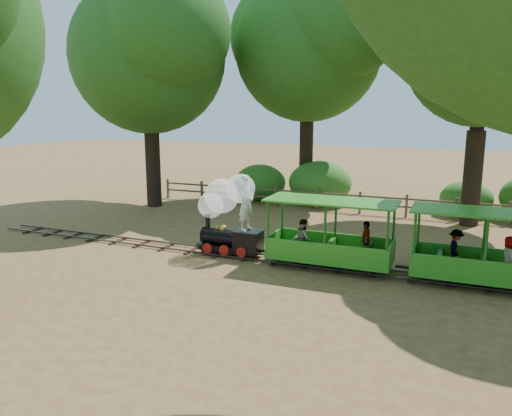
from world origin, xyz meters
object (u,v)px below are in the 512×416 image
at_px(carriage_rear, 482,258).
at_px(locomotive, 228,208).
at_px(fence, 338,199).
at_px(carriage_front, 330,243).

bearing_deg(carriage_rear, locomotive, 179.54).
height_order(locomotive, fence, locomotive).
height_order(locomotive, carriage_front, locomotive).
distance_m(carriage_front, fence, 8.21).
distance_m(carriage_front, carriage_rear, 4.09).
distance_m(locomotive, carriage_front, 3.45).
height_order(locomotive, carriage_rear, locomotive).
relative_size(locomotive, carriage_front, 0.71).
xyz_separation_m(carriage_front, carriage_rear, (4.09, 0.05, 0.00)).
relative_size(carriage_rear, fence, 0.21).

